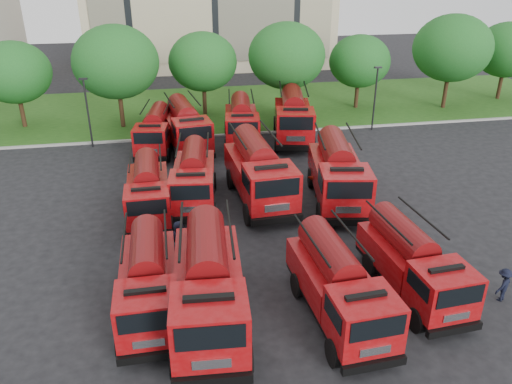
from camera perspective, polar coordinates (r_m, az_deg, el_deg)
ground at (r=23.69m, az=2.03°, el=-7.34°), size 140.00×140.00×0.00m
lawn at (r=47.41m, az=-4.83°, el=9.58°), size 70.00×16.00×0.12m
curb at (r=39.71m, az=-3.57°, el=6.53°), size 70.00×0.30×0.14m
tree_1 at (r=44.76m, az=-25.91°, el=12.19°), size 5.71×5.71×6.98m
tree_2 at (r=41.77m, az=-15.72°, el=14.10°), size 6.72×6.72×8.22m
tree_3 at (r=44.34m, az=-6.09°, el=14.58°), size 5.88×5.88×7.19m
tree_4 at (r=43.90m, az=3.52°, el=15.28°), size 6.55×6.55×8.01m
tree_5 at (r=47.14m, az=11.75°, el=14.43°), size 5.46×5.46×6.68m
tree_6 at (r=49.21m, az=21.53°, el=15.04°), size 6.89×6.89×8.42m
tree_7 at (r=54.84m, az=26.79°, el=14.30°), size 6.05×6.05×7.39m
lamp_post_0 at (r=38.36m, az=-18.71°, el=9.00°), size 0.60×0.25×5.11m
lamp_post_1 at (r=41.39m, az=13.47°, el=10.75°), size 0.60×0.25×5.11m
fire_truck_0 at (r=19.96m, az=-12.21°, el=-9.87°), size 2.36×6.36×2.89m
fire_truck_1 at (r=19.01m, az=-5.48°, el=-10.42°), size 3.15×7.59×3.38m
fire_truck_2 at (r=19.48m, az=9.40°, el=-10.41°), size 2.70×6.66×2.98m
fire_truck_3 at (r=21.58m, az=17.45°, el=-7.65°), size 2.66×6.45×2.87m
fire_truck_4 at (r=27.29m, az=-12.26°, el=0.17°), size 2.40×6.40×2.90m
fire_truck_5 at (r=28.37m, az=-7.14°, el=1.71°), size 3.04×6.88×3.03m
fire_truck_6 at (r=28.29m, az=0.33°, el=2.40°), size 3.19×7.90×3.53m
fire_truck_7 at (r=28.55m, az=9.31°, el=2.20°), size 3.95×7.97×3.47m
fire_truck_8 at (r=36.79m, az=-11.37°, el=6.86°), size 3.16×6.70×2.93m
fire_truck_9 at (r=36.79m, az=-8.01°, el=7.45°), size 3.46×7.61×3.34m
fire_truck_10 at (r=37.86m, az=-1.67°, el=8.07°), size 3.28×7.25×3.18m
fire_truck_11 at (r=38.50m, az=4.29°, el=8.61°), size 4.22×8.22×3.57m
firefighter_1 at (r=18.62m, az=-5.19°, el=-18.06°), size 0.89×0.52×1.80m
firefighter_2 at (r=22.02m, az=22.56°, el=-12.39°), size 0.56×0.98×1.66m
firefighter_3 at (r=23.24m, az=26.07°, el=-10.98°), size 1.07×0.89×1.47m
firefighter_4 at (r=23.99m, az=-8.62°, el=-7.19°), size 1.04×1.03×1.81m
firefighter_5 at (r=29.57m, az=7.40°, el=-0.55°), size 1.94×1.63×1.95m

